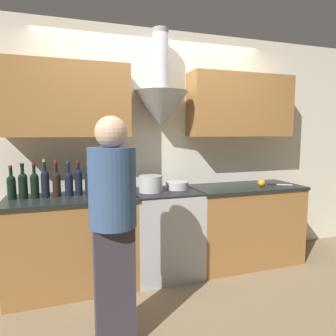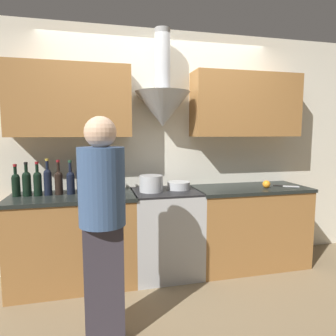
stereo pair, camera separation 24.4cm
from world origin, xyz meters
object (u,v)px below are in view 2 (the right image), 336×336
(mixing_bowl, at_px, (179,185))
(wine_bottle_8, at_px, (101,179))
(orange_fruit, at_px, (266,184))
(wine_bottle_1, at_px, (27,182))
(wine_bottle_3, at_px, (48,180))
(wine_bottle_7, at_px, (90,180))
(wine_bottle_2, at_px, (38,182))
(wine_bottle_6, at_px, (80,180))
(person_foreground_left, at_px, (103,219))
(wine_bottle_4, at_px, (59,181))
(stove_range, at_px, (166,232))
(wine_bottle_9, at_px, (111,178))
(wine_bottle_5, at_px, (71,181))
(wine_bottle_0, at_px, (16,183))
(stock_pot, at_px, (151,183))

(mixing_bowl, bearing_deg, wine_bottle_8, 179.08)
(wine_bottle_8, height_order, orange_fruit, wine_bottle_8)
(wine_bottle_1, height_order, wine_bottle_3, wine_bottle_3)
(orange_fruit, bearing_deg, wine_bottle_7, 175.39)
(wine_bottle_1, bearing_deg, wine_bottle_2, -6.76)
(wine_bottle_2, bearing_deg, orange_fruit, -3.59)
(wine_bottle_6, height_order, person_foreground_left, person_foreground_left)
(wine_bottle_4, bearing_deg, wine_bottle_1, -179.74)
(stove_range, height_order, wine_bottle_9, wine_bottle_9)
(wine_bottle_2, xyz_separation_m, wine_bottle_8, (0.59, 0.02, 0.00))
(wine_bottle_3, xyz_separation_m, orange_fruit, (2.26, -0.16, -0.10))
(stove_range, distance_m, wine_bottle_8, 0.88)
(orange_fruit, height_order, person_foreground_left, person_foreground_left)
(wine_bottle_7, height_order, person_foreground_left, person_foreground_left)
(wine_bottle_5, bearing_deg, wine_bottle_8, 1.96)
(wine_bottle_0, relative_size, orange_fruit, 3.69)
(wine_bottle_5, xyz_separation_m, stock_pot, (0.79, -0.06, -0.05))
(mixing_bowl, distance_m, orange_fruit, 0.96)
(stock_pot, bearing_deg, wine_bottle_0, 177.12)
(wine_bottle_6, height_order, orange_fruit, wine_bottle_6)
(stove_range, xyz_separation_m, wine_bottle_9, (-0.55, 0.06, 0.58))
(wine_bottle_6, xyz_separation_m, orange_fruit, (1.96, -0.17, -0.10))
(wine_bottle_3, height_order, wine_bottle_8, wine_bottle_3)
(wine_bottle_1, bearing_deg, wine_bottle_4, 0.26)
(wine_bottle_8, xyz_separation_m, orange_fruit, (1.76, -0.17, -0.10))
(wine_bottle_4, bearing_deg, wine_bottle_6, 2.55)
(wine_bottle_9, height_order, mixing_bowl, wine_bottle_9)
(wine_bottle_9, relative_size, stock_pot, 1.43)
(stove_range, height_order, wine_bottle_2, wine_bottle_2)
(wine_bottle_3, xyz_separation_m, wine_bottle_6, (0.30, 0.01, -0.00))
(wine_bottle_7, bearing_deg, stove_range, -3.59)
(wine_bottle_7, xyz_separation_m, mixing_bowl, (0.91, 0.00, -0.09))
(wine_bottle_3, distance_m, orange_fruit, 2.27)
(wine_bottle_1, relative_size, wine_bottle_4, 0.95)
(wine_bottle_7, bearing_deg, mixing_bowl, 0.29)
(wine_bottle_5, bearing_deg, wine_bottle_7, -2.40)
(wine_bottle_3, distance_m, wine_bottle_5, 0.21)
(wine_bottle_3, relative_size, wine_bottle_7, 1.10)
(wine_bottle_1, xyz_separation_m, wine_bottle_5, (0.40, -0.00, -0.00))
(wine_bottle_8, bearing_deg, wine_bottle_9, -0.98)
(wine_bottle_8, bearing_deg, wine_bottle_6, 179.62)
(wine_bottle_2, height_order, wine_bottle_6, wine_bottle_6)
(wine_bottle_9, distance_m, stock_pot, 0.41)
(stove_range, xyz_separation_m, stock_pot, (-0.15, -0.00, 0.53))
(wine_bottle_4, bearing_deg, wine_bottle_5, -1.19)
(wine_bottle_1, bearing_deg, wine_bottle_8, 0.74)
(wine_bottle_9, bearing_deg, mixing_bowl, -0.92)
(wine_bottle_2, distance_m, wine_bottle_5, 0.30)
(wine_bottle_0, bearing_deg, person_foreground_left, -51.36)
(wine_bottle_2, relative_size, wine_bottle_7, 1.02)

